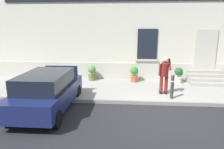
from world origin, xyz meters
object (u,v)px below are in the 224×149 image
at_px(hatchback_car_navy, 47,91).
at_px(bollard_far_left, 74,84).
at_px(planter_terracotta, 134,74).
at_px(bollard_near_person, 172,86).
at_px(planter_cream, 179,75).
at_px(person_on_phone, 165,73).
at_px(planter_olive, 92,72).
at_px(planter_charcoal, 50,72).

xyz_separation_m(hatchback_car_navy, bollard_far_left, (0.68, 1.31, -0.08)).
bearing_deg(bollard_far_left, hatchback_car_navy, -117.49).
bearing_deg(bollard_far_left, planter_terracotta, 44.48).
distance_m(bollard_near_person, planter_cream, 2.74).
xyz_separation_m(bollard_near_person, planter_cream, (0.87, 2.59, -0.11)).
distance_m(person_on_phone, planter_cream, 2.37).
relative_size(hatchback_car_navy, bollard_near_person, 3.90).
height_order(bollard_near_person, planter_olive, bollard_near_person).
height_order(hatchback_car_navy, bollard_far_left, hatchback_car_navy).
height_order(bollard_near_person, planter_terracotta, bollard_near_person).
height_order(bollard_far_left, planter_terracotta, bollard_far_left).
xyz_separation_m(planter_terracotta, planter_cream, (2.40, -0.06, 0.00)).
height_order(planter_olive, planter_terracotta, same).
bearing_deg(bollard_far_left, bollard_near_person, 0.00).
bearing_deg(hatchback_car_navy, planter_charcoal, 109.75).
bearing_deg(planter_olive, hatchback_car_navy, -103.45).
height_order(hatchback_car_navy, planter_charcoal, hatchback_car_navy).
bearing_deg(planter_terracotta, bollard_near_person, -60.03).
distance_m(hatchback_car_navy, planter_olive, 4.24).
bearing_deg(bollard_far_left, planter_olive, 83.87).
relative_size(bollard_near_person, planter_charcoal, 1.22).
bearing_deg(bollard_near_person, planter_olive, 144.51).
height_order(planter_charcoal, planter_olive, same).
bearing_deg(planter_cream, bollard_near_person, -108.55).
distance_m(planter_terracotta, planter_cream, 2.40).
relative_size(bollard_far_left, planter_charcoal, 1.22).
bearing_deg(bollard_near_person, planter_terracotta, 119.97).
relative_size(bollard_far_left, planter_olive, 1.22).
bearing_deg(planter_charcoal, planter_terracotta, 0.30).
bearing_deg(planter_terracotta, planter_olive, 176.42).
height_order(bollard_far_left, planter_olive, bollard_far_left).
bearing_deg(hatchback_car_navy, bollard_near_person, 14.97).
distance_m(bollard_far_left, planter_cream, 5.72).
bearing_deg(bollard_far_left, planter_charcoal, 128.62).
relative_size(hatchback_car_navy, person_on_phone, 2.34).
height_order(hatchback_car_navy, planter_terracotta, hatchback_car_navy).
bearing_deg(planter_terracotta, hatchback_car_navy, -130.47).
xyz_separation_m(bollard_near_person, planter_olive, (-3.93, 2.80, -0.11)).
distance_m(person_on_phone, planter_terracotta, 2.50).
xyz_separation_m(person_on_phone, planter_cream, (1.12, 2.02, -0.54)).
bearing_deg(hatchback_car_navy, planter_olive, 76.55).
distance_m(hatchback_car_navy, bollard_far_left, 1.48).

